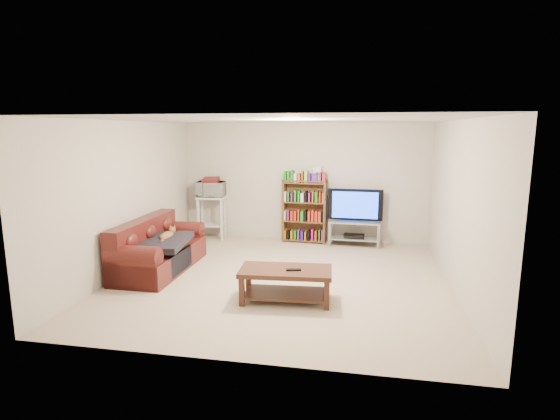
% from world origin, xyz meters
% --- Properties ---
extents(floor, '(5.00, 5.00, 0.00)m').
position_xyz_m(floor, '(0.00, 0.00, 0.00)').
color(floor, beige).
rests_on(floor, ground).
extents(ceiling, '(5.00, 5.00, 0.00)m').
position_xyz_m(ceiling, '(0.00, 0.00, 2.40)').
color(ceiling, white).
rests_on(ceiling, ground).
extents(wall_back, '(5.00, 0.00, 5.00)m').
position_xyz_m(wall_back, '(0.00, 2.50, 1.20)').
color(wall_back, beige).
rests_on(wall_back, ground).
extents(wall_front, '(5.00, 0.00, 5.00)m').
position_xyz_m(wall_front, '(0.00, -2.50, 1.20)').
color(wall_front, beige).
rests_on(wall_front, ground).
extents(wall_left, '(0.00, 5.00, 5.00)m').
position_xyz_m(wall_left, '(-2.50, 0.00, 1.20)').
color(wall_left, beige).
rests_on(wall_left, ground).
extents(wall_right, '(0.00, 5.00, 5.00)m').
position_xyz_m(wall_right, '(2.50, 0.00, 1.20)').
color(wall_right, beige).
rests_on(wall_right, ground).
extents(sofa, '(0.86, 1.95, 0.84)m').
position_xyz_m(sofa, '(-2.09, 0.06, 0.30)').
color(sofa, '#4B1613').
rests_on(sofa, floor).
extents(blanket, '(0.83, 1.04, 0.18)m').
position_xyz_m(blanket, '(-1.91, -0.07, 0.50)').
color(blanket, black).
rests_on(blanket, sofa).
extents(cat, '(0.21, 0.53, 0.16)m').
position_xyz_m(cat, '(-1.91, 0.10, 0.56)').
color(cat, brown).
rests_on(cat, sofa).
extents(coffee_table, '(1.26, 0.69, 0.44)m').
position_xyz_m(coffee_table, '(0.21, -0.86, 0.31)').
color(coffee_table, '#3D2015').
rests_on(coffee_table, floor).
extents(remote, '(0.21, 0.10, 0.02)m').
position_xyz_m(remote, '(0.32, -0.90, 0.45)').
color(remote, black).
rests_on(remote, coffee_table).
extents(tv_stand, '(1.01, 0.48, 0.50)m').
position_xyz_m(tv_stand, '(1.06, 2.19, 0.34)').
color(tv_stand, '#999EA3').
rests_on(tv_stand, floor).
extents(television, '(1.08, 0.17, 0.62)m').
position_xyz_m(television, '(1.06, 2.19, 0.81)').
color(television, black).
rests_on(television, tv_stand).
extents(dvd_player, '(0.41, 0.29, 0.06)m').
position_xyz_m(dvd_player, '(1.06, 2.19, 0.19)').
color(dvd_player, black).
rests_on(dvd_player, tv_stand).
extents(bookshelf, '(0.90, 0.33, 1.27)m').
position_xyz_m(bookshelf, '(0.06, 2.30, 0.66)').
color(bookshelf, '#55371D').
rests_on(bookshelf, floor).
extents(shelf_clutter, '(0.65, 0.21, 0.28)m').
position_xyz_m(shelf_clutter, '(0.15, 2.31, 1.38)').
color(shelf_clutter, silver).
rests_on(shelf_clutter, bookshelf).
extents(microwave_stand, '(0.60, 0.47, 0.90)m').
position_xyz_m(microwave_stand, '(-1.88, 2.19, 0.58)').
color(microwave_stand, silver).
rests_on(microwave_stand, floor).
extents(microwave, '(0.59, 0.43, 0.31)m').
position_xyz_m(microwave, '(-1.88, 2.19, 1.06)').
color(microwave, silver).
rests_on(microwave, microwave_stand).
extents(game_boxes, '(0.36, 0.32, 0.05)m').
position_xyz_m(game_boxes, '(-1.88, 2.19, 1.24)').
color(game_boxes, maroon).
rests_on(game_boxes, microwave).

